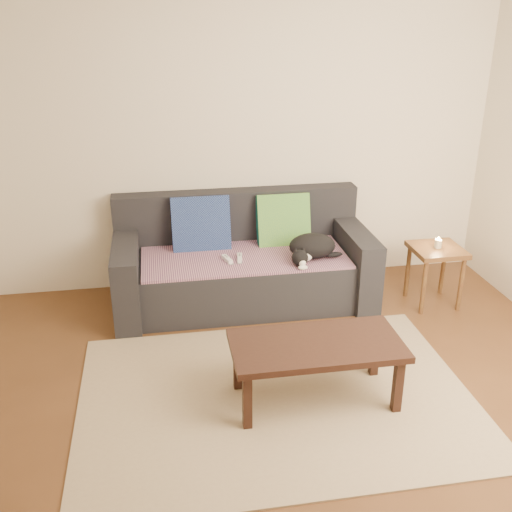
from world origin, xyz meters
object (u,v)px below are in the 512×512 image
at_px(wii_remote_a, 227,259).
at_px(wii_remote_b, 240,258).
at_px(sofa, 243,266).
at_px(cat, 311,247).
at_px(side_table, 436,258).
at_px(coffee_table, 316,350).

bearing_deg(wii_remote_a, wii_remote_b, -100.40).
bearing_deg(wii_remote_a, sofa, -55.82).
bearing_deg(wii_remote_b, cat, -88.98).
height_order(wii_remote_a, side_table, side_table).
bearing_deg(side_table, sofa, 167.57).
xyz_separation_m(sofa, side_table, (1.56, -0.34, 0.11)).
height_order(cat, coffee_table, cat).
height_order(wii_remote_b, coffee_table, wii_remote_b).
xyz_separation_m(sofa, cat, (0.53, -0.24, 0.23)).
xyz_separation_m(cat, wii_remote_b, (-0.57, 0.07, -0.08)).
distance_m(cat, coffee_table, 1.29).
distance_m(sofa, cat, 0.62).
bearing_deg(wii_remote_b, sofa, -8.09).
xyz_separation_m(cat, side_table, (1.03, -0.11, -0.12)).
bearing_deg(side_table, wii_remote_b, 173.77).
bearing_deg(wii_remote_b, side_table, -88.42).
height_order(wii_remote_a, coffee_table, wii_remote_a).
bearing_deg(sofa, cat, -24.22).
relative_size(cat, wii_remote_a, 3.06).
distance_m(wii_remote_a, wii_remote_b, 0.10).
bearing_deg(wii_remote_b, wii_remote_a, 103.10).
height_order(sofa, cat, sofa).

